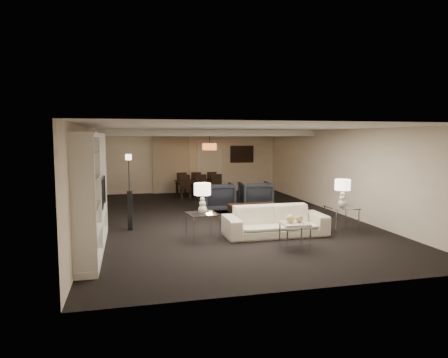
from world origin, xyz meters
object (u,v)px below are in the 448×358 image
side_table_right (342,219)px  vase_amber (90,171)px  vase_blue (86,205)px  chair_nr (217,186)px  armchair_right (255,196)px  chair_fl (181,183)px  television (97,192)px  marble_table (294,236)px  pendant_light (209,147)px  table_lamp_right (342,193)px  chair_nm (202,187)px  coffee_table (254,213)px  chair_fr (210,182)px  sofa (275,221)px  dining_table (199,188)px  side_table_left (203,227)px  armchair_left (218,197)px  chair_nl (186,187)px  table_lamp_left (202,198)px  floor_lamp (129,176)px  chair_fm (196,183)px  floor_speaker (130,211)px

side_table_right → vase_amber: 5.86m
vase_blue → chair_nr: (3.94, 7.53, -0.70)m
armchair_right → side_table_right: 3.48m
armchair_right → chair_fl: chair_fl is taller
television → vase_blue: television is taller
marble_table → side_table_right: bearing=32.9°
pendant_light → table_lamp_right: (2.06, -5.79, -0.99)m
pendant_light → chair_nm: size_ratio=0.59×
coffee_table → chair_nr: chair_nr is taller
coffee_table → chair_fr: 5.65m
sofa → television: (-3.94, 0.63, 0.72)m
dining_table → vase_blue: bearing=-117.4°
side_table_left → chair_nr: bearing=74.3°
armchair_left → vase_amber: size_ratio=5.75×
vase_amber → chair_nl: 7.26m
sofa → vase_amber: (-3.97, -0.68, 1.30)m
chair_fl → chair_nl: bearing=86.4°
marble_table → chair_nl: 7.15m
armchair_left → table_lamp_right: size_ratio=1.44×
vase_amber → chair_nr: vase_amber is taller
pendant_light → side_table_right: pendant_light is taller
sofa → table_lamp_left: bearing=-179.8°
pendant_light → vase_amber: 7.42m
vase_blue → marble_table: bearing=6.9°
vase_amber → sofa: bearing=9.7°
armchair_left → dining_table: (-0.03, 3.29, -0.14)m
chair_nr → floor_lamp: size_ratio=0.54×
television → chair_fr: bearing=-30.6°
table_lamp_left → chair_fm: 7.34m
sofa → side_table_right: sofa is taller
television → vase_amber: bearing=178.7°
marble_table → vase_amber: vase_amber is taller
dining_table → chair_nr: size_ratio=1.92×
armchair_left → vase_blue: vase_blue is taller
coffee_table → table_lamp_left: (-1.70, -1.60, 0.70)m
chair_nm → chair_nr: (0.60, 0.00, 0.00)m
table_lamp_right → vase_blue: table_lamp_right is taller
chair_nl → chair_fr: size_ratio=1.00×
sofa → chair_fm: bearing=95.2°
sofa → chair_fr: 7.24m
armchair_right → dining_table: (-1.23, 3.29, -0.14)m
side_table_right → chair_fl: 7.82m
marble_table → dining_table: bearing=94.7°
side_table_right → chair_fm: (-2.33, 7.24, 0.14)m
table_lamp_right → chair_fm: size_ratio=0.75×
chair_nr → armchair_left: bearing=-98.3°
coffee_table → table_lamp_right: size_ratio=1.94×
armchair_left → chair_nm: bearing=-86.8°
side_table_right → dining_table: bearing=109.5°
pendant_light → floor_speaker: (-2.89, -4.43, -1.44)m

